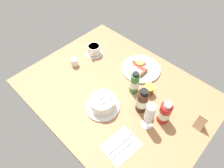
{
  "coord_description": "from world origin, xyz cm",
  "views": [
    {
      "loc": [
        46.56,
        -52.43,
        91.31
      ],
      "look_at": [
        -0.62,
        -3.07,
        8.04
      ],
      "focal_mm": 30.88,
      "sensor_mm": 36.0,
      "label": 1
    }
  ],
  "objects_px": {
    "wine_glass": "(150,113)",
    "sauce_bottle_brown": "(143,100)",
    "coffee_cup": "(94,50)",
    "cutlery_setting": "(122,145)",
    "breakfast_plate": "(141,69)",
    "creamer_jug": "(74,62)",
    "sauce_bottle_red": "(165,113)",
    "menu_card": "(201,122)",
    "sauce_bottle_green": "(135,83)",
    "jam_jar": "(149,90)",
    "porridge_bowl": "(102,103)"
  },
  "relations": [
    {
      "from": "wine_glass",
      "to": "sauce_bottle_brown",
      "type": "distance_m",
      "value": 0.11
    },
    {
      "from": "coffee_cup",
      "to": "wine_glass",
      "type": "distance_m",
      "value": 0.64
    },
    {
      "from": "cutlery_setting",
      "to": "breakfast_plate",
      "type": "distance_m",
      "value": 0.53
    },
    {
      "from": "coffee_cup",
      "to": "wine_glass",
      "type": "bearing_deg",
      "value": -17.32
    },
    {
      "from": "creamer_jug",
      "to": "sauce_bottle_brown",
      "type": "bearing_deg",
      "value": 4.33
    },
    {
      "from": "sauce_bottle_red",
      "to": "menu_card",
      "type": "distance_m",
      "value": 0.19
    },
    {
      "from": "cutlery_setting",
      "to": "coffee_cup",
      "type": "distance_m",
      "value": 0.69
    },
    {
      "from": "sauce_bottle_brown",
      "to": "sauce_bottle_red",
      "type": "height_order",
      "value": "sauce_bottle_brown"
    },
    {
      "from": "cutlery_setting",
      "to": "sauce_bottle_brown",
      "type": "height_order",
      "value": "sauce_bottle_brown"
    },
    {
      "from": "coffee_cup",
      "to": "sauce_bottle_green",
      "type": "bearing_deg",
      "value": -8.63
    },
    {
      "from": "sauce_bottle_green",
      "to": "sauce_bottle_brown",
      "type": "bearing_deg",
      "value": -31.05
    },
    {
      "from": "jam_jar",
      "to": "menu_card",
      "type": "xyz_separation_m",
      "value": [
        0.32,
        0.01,
        0.01
      ]
    },
    {
      "from": "sauce_bottle_green",
      "to": "menu_card",
      "type": "xyz_separation_m",
      "value": [
        0.39,
        0.05,
        -0.03
      ]
    },
    {
      "from": "breakfast_plate",
      "to": "creamer_jug",
      "type": "bearing_deg",
      "value": -141.98
    },
    {
      "from": "cutlery_setting",
      "to": "sauce_bottle_green",
      "type": "height_order",
      "value": "sauce_bottle_green"
    },
    {
      "from": "coffee_cup",
      "to": "breakfast_plate",
      "type": "height_order",
      "value": "coffee_cup"
    },
    {
      "from": "jam_jar",
      "to": "breakfast_plate",
      "type": "relative_size",
      "value": 0.24
    },
    {
      "from": "cutlery_setting",
      "to": "sauce_bottle_brown",
      "type": "bearing_deg",
      "value": 105.49
    },
    {
      "from": "coffee_cup",
      "to": "sauce_bottle_brown",
      "type": "distance_m",
      "value": 0.54
    },
    {
      "from": "coffee_cup",
      "to": "sauce_bottle_red",
      "type": "bearing_deg",
      "value": -9.48
    },
    {
      "from": "jam_jar",
      "to": "sauce_bottle_red",
      "type": "height_order",
      "value": "sauce_bottle_red"
    },
    {
      "from": "sauce_bottle_green",
      "to": "sauce_bottle_red",
      "type": "relative_size",
      "value": 1.02
    },
    {
      "from": "cutlery_setting",
      "to": "wine_glass",
      "type": "distance_m",
      "value": 0.21
    },
    {
      "from": "sauce_bottle_green",
      "to": "sauce_bottle_brown",
      "type": "distance_m",
      "value": 0.13
    },
    {
      "from": "creamer_jug",
      "to": "wine_glass",
      "type": "xyz_separation_m",
      "value": [
        0.61,
        -0.02,
        0.09
      ]
    },
    {
      "from": "breakfast_plate",
      "to": "menu_card",
      "type": "bearing_deg",
      "value": -13.73
    },
    {
      "from": "porridge_bowl",
      "to": "wine_glass",
      "type": "bearing_deg",
      "value": 19.3
    },
    {
      "from": "creamer_jug",
      "to": "sauce_bottle_green",
      "type": "height_order",
      "value": "sauce_bottle_green"
    },
    {
      "from": "sauce_bottle_brown",
      "to": "cutlery_setting",
      "type": "bearing_deg",
      "value": -74.51
    },
    {
      "from": "cutlery_setting",
      "to": "creamer_jug",
      "type": "bearing_deg",
      "value": 162.09
    },
    {
      "from": "sauce_bottle_brown",
      "to": "jam_jar",
      "type": "bearing_deg",
      "value": 107.17
    },
    {
      "from": "porridge_bowl",
      "to": "sauce_bottle_brown",
      "type": "relative_size",
      "value": 1.19
    },
    {
      "from": "wine_glass",
      "to": "sauce_bottle_red",
      "type": "bearing_deg",
      "value": 62.39
    },
    {
      "from": "jam_jar",
      "to": "sauce_bottle_green",
      "type": "xyz_separation_m",
      "value": [
        -0.07,
        -0.05,
        0.04
      ]
    },
    {
      "from": "sauce_bottle_red",
      "to": "wine_glass",
      "type": "bearing_deg",
      "value": -117.61
    },
    {
      "from": "creamer_jug",
      "to": "cutlery_setting",
      "type": "bearing_deg",
      "value": -17.91
    },
    {
      "from": "sauce_bottle_green",
      "to": "sauce_bottle_red",
      "type": "bearing_deg",
      "value": -10.95
    },
    {
      "from": "porridge_bowl",
      "to": "breakfast_plate",
      "type": "distance_m",
      "value": 0.38
    },
    {
      "from": "cutlery_setting",
      "to": "jam_jar",
      "type": "relative_size",
      "value": 2.99
    },
    {
      "from": "coffee_cup",
      "to": "breakfast_plate",
      "type": "bearing_deg",
      "value": 17.2
    },
    {
      "from": "wine_glass",
      "to": "cutlery_setting",
      "type": "bearing_deg",
      "value": -96.15
    },
    {
      "from": "breakfast_plate",
      "to": "jam_jar",
      "type": "bearing_deg",
      "value": -39.1
    },
    {
      "from": "jam_jar",
      "to": "breakfast_plate",
      "type": "height_order",
      "value": "jam_jar"
    },
    {
      "from": "creamer_jug",
      "to": "wine_glass",
      "type": "relative_size",
      "value": 0.33
    },
    {
      "from": "wine_glass",
      "to": "jam_jar",
      "type": "distance_m",
      "value": 0.22
    },
    {
      "from": "sauce_bottle_brown",
      "to": "breakfast_plate",
      "type": "height_order",
      "value": "sauce_bottle_brown"
    },
    {
      "from": "wine_glass",
      "to": "sauce_bottle_red",
      "type": "relative_size",
      "value": 1.15
    },
    {
      "from": "breakfast_plate",
      "to": "wine_glass",
      "type": "bearing_deg",
      "value": -47.72
    },
    {
      "from": "coffee_cup",
      "to": "menu_card",
      "type": "distance_m",
      "value": 0.8
    },
    {
      "from": "sauce_bottle_red",
      "to": "menu_card",
      "type": "height_order",
      "value": "sauce_bottle_red"
    }
  ]
}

